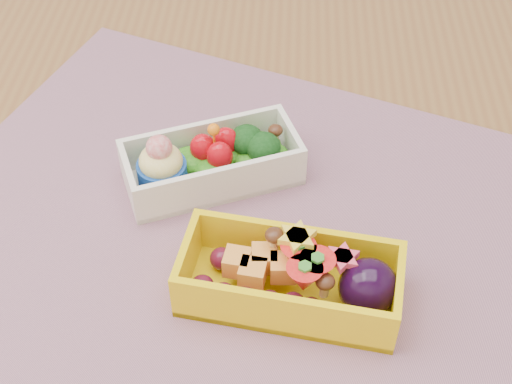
{
  "coord_description": "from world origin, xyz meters",
  "views": [
    {
      "loc": [
        0.01,
        -0.41,
        1.19
      ],
      "look_at": [
        -0.01,
        -0.01,
        0.79
      ],
      "focal_mm": 51.28,
      "sensor_mm": 36.0,
      "label": 1
    }
  ],
  "objects_px": {
    "table": "(268,288)",
    "bento_yellow": "(295,278)",
    "bento_white": "(211,162)",
    "placemat": "(246,229)"
  },
  "relations": [
    {
      "from": "table",
      "to": "bento_yellow",
      "type": "xyz_separation_m",
      "value": [
        0.02,
        -0.08,
        0.12
      ]
    },
    {
      "from": "table",
      "to": "bento_yellow",
      "type": "distance_m",
      "value": 0.15
    },
    {
      "from": "table",
      "to": "bento_white",
      "type": "xyz_separation_m",
      "value": [
        -0.05,
        0.04,
        0.12
      ]
    },
    {
      "from": "table",
      "to": "bento_yellow",
      "type": "relative_size",
      "value": 7.2
    },
    {
      "from": "table",
      "to": "placemat",
      "type": "distance_m",
      "value": 0.1
    },
    {
      "from": "table",
      "to": "bento_white",
      "type": "relative_size",
      "value": 7.53
    },
    {
      "from": "placemat",
      "to": "bento_yellow",
      "type": "relative_size",
      "value": 3.14
    },
    {
      "from": "bento_yellow",
      "to": "bento_white",
      "type": "bearing_deg",
      "value": 129.43
    },
    {
      "from": "table",
      "to": "placemat",
      "type": "bearing_deg",
      "value": -136.14
    },
    {
      "from": "placemat",
      "to": "bento_yellow",
      "type": "xyz_separation_m",
      "value": [
        0.04,
        -0.07,
        0.02
      ]
    }
  ]
}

